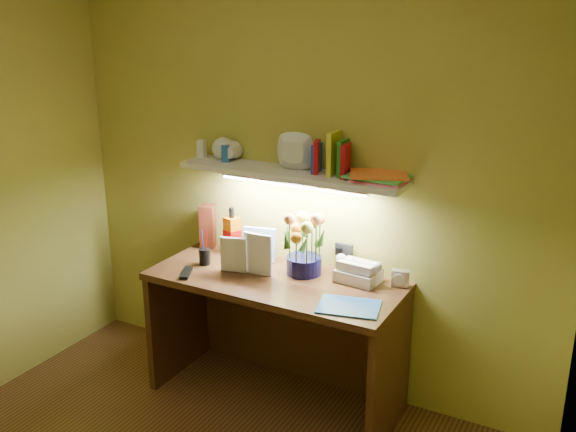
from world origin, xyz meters
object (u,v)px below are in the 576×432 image
Objects in this scene: desk at (275,339)px; flower_bouquet at (304,244)px; desk_clock at (400,278)px; whisky_bottle at (232,231)px; telephone at (358,270)px.

flower_bouquet is (0.11, 0.14, 0.55)m from desk.
desk_clock is at bearing 19.33° from desk.
desk is 15.39× the size of desk_clock.
flower_bouquet is 0.53m from whisky_bottle.
telephone reaches higher than desk.
flower_bouquet is 3.77× the size of desk_clock.
desk is 0.57m from flower_bouquet.
whisky_bottle is (-0.41, 0.21, 0.52)m from desk.
flower_bouquet is 0.33m from telephone.
desk is 0.79m from desk_clock.
whisky_bottle is at bearing 168.57° from desk_clock.
telephone is at bearing 23.20° from desk.
whisky_bottle is at bearing 152.84° from desk.
desk is at bearing -172.73° from desk_clock.
flower_bouquet is at bearing 177.19° from desk_clock.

